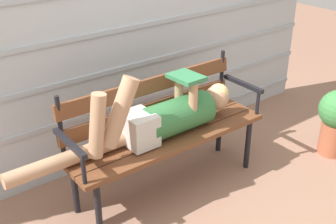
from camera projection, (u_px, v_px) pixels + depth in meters
ground_plane at (178, 195)px, 3.24m from camera, size 12.00×12.00×0.00m
house_siding at (116, 29)px, 3.29m from camera, size 4.33×0.08×2.21m
park_bench at (163, 126)px, 3.14m from camera, size 1.56×0.44×0.90m
reclining_person at (161, 118)px, 3.00m from camera, size 1.73×0.26×0.57m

